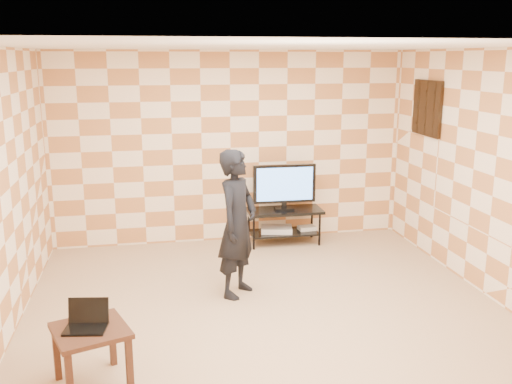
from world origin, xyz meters
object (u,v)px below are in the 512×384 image
at_px(tv, 284,185).
at_px(side_table, 91,338).
at_px(tv_stand, 284,219).
at_px(person, 237,224).

bearing_deg(tv, side_table, -126.28).
relative_size(tv_stand, person, 0.65).
bearing_deg(tv_stand, tv, -88.83).
height_order(tv_stand, side_table, same).
bearing_deg(tv_stand, side_table, -126.26).
xyz_separation_m(tv_stand, side_table, (-2.37, -3.24, 0.04)).
relative_size(tv_stand, side_table, 1.52).
height_order(side_table, person, person).
relative_size(tv_stand, tv, 1.21).
height_order(tv_stand, tv, tv).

